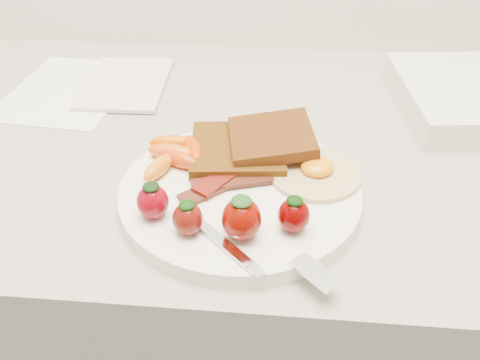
{
  "coord_description": "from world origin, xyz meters",
  "views": [
    {
      "loc": [
        0.02,
        1.09,
        1.28
      ],
      "look_at": [
        -0.02,
        1.56,
        0.93
      ],
      "focal_mm": 40.0,
      "sensor_mm": 36.0,
      "label": 1
    }
  ],
  "objects": [
    {
      "name": "bacon_strips",
      "position": [
        -0.04,
        1.57,
        0.92
      ],
      "size": [
        0.11,
        0.1,
        0.01
      ],
      "color": "black",
      "rests_on": "plate"
    },
    {
      "name": "counter",
      "position": [
        0.0,
        1.7,
        0.45
      ],
      "size": [
        2.0,
        0.6,
        0.9
      ],
      "primitive_type": "cube",
      "color": "gray",
      "rests_on": "ground"
    },
    {
      "name": "strawberries",
      "position": [
        -0.03,
        1.49,
        0.94
      ],
      "size": [
        0.18,
        0.06,
        0.05
      ],
      "color": "maroon",
      "rests_on": "plate"
    },
    {
      "name": "plate",
      "position": [
        -0.02,
        1.56,
        0.91
      ],
      "size": [
        0.27,
        0.27,
        0.02
      ],
      "primitive_type": "cylinder",
      "color": "white",
      "rests_on": "counter"
    },
    {
      "name": "toast_lower",
      "position": [
        -0.03,
        1.63,
        0.93
      ],
      "size": [
        0.12,
        0.12,
        0.01
      ],
      "primitive_type": "cube",
      "rotation": [
        0.0,
        0.0,
        0.1
      ],
      "color": "black",
      "rests_on": "plate"
    },
    {
      "name": "notepad",
      "position": [
        -0.22,
        1.83,
        0.91
      ],
      "size": [
        0.13,
        0.18,
        0.01
      ],
      "primitive_type": "cube",
      "rotation": [
        0.0,
        0.0,
        0.03
      ],
      "color": "silver",
      "rests_on": "paper_sheet"
    },
    {
      "name": "toast_upper",
      "position": [
        0.01,
        1.64,
        0.94
      ],
      "size": [
        0.11,
        0.11,
        0.02
      ],
      "primitive_type": "cube",
      "rotation": [
        0.0,
        -0.1,
        0.17
      ],
      "color": "#421404",
      "rests_on": "toast_lower"
    },
    {
      "name": "paper_sheet",
      "position": [
        -0.31,
        1.81,
        0.9
      ],
      "size": [
        0.19,
        0.24,
        0.0
      ],
      "primitive_type": "cube",
      "rotation": [
        0.0,
        0.0,
        -0.08
      ],
      "color": "white",
      "rests_on": "counter"
    },
    {
      "name": "baby_carrots",
      "position": [
        -0.1,
        1.61,
        0.93
      ],
      "size": [
        0.08,
        0.1,
        0.02
      ],
      "color": "#E55715",
      "rests_on": "plate"
    },
    {
      "name": "fork",
      "position": [
        0.01,
        1.45,
        0.92
      ],
      "size": [
        0.16,
        0.1,
        0.0
      ],
      "color": "white",
      "rests_on": "plate"
    },
    {
      "name": "fried_egg",
      "position": [
        0.06,
        1.59,
        0.92
      ],
      "size": [
        0.14,
        0.14,
        0.02
      ],
      "color": "beige",
      "rests_on": "plate"
    }
  ]
}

